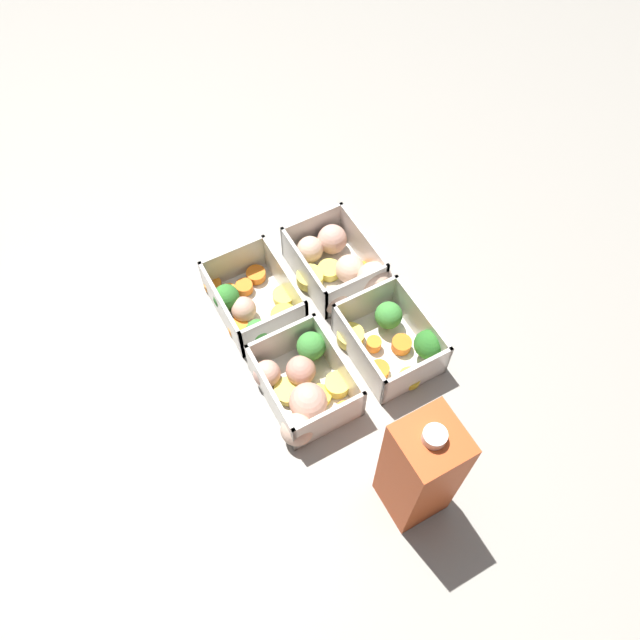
# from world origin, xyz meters

# --- Properties ---
(ground_plane) EXTENTS (4.00, 4.00, 0.00)m
(ground_plane) POSITION_xyz_m (0.00, 0.00, 0.00)
(ground_plane) COLOR gray
(container_near_left) EXTENTS (0.14, 0.12, 0.06)m
(container_near_left) POSITION_xyz_m (-0.07, -0.07, 0.02)
(container_near_left) COLOR silver
(container_near_left) RESTS_ON ground_plane
(container_near_right) EXTENTS (0.14, 0.13, 0.06)m
(container_near_right) POSITION_xyz_m (0.08, -0.07, 0.02)
(container_near_right) COLOR silver
(container_near_right) RESTS_ON ground_plane
(container_far_left) EXTENTS (0.16, 0.14, 0.06)m
(container_far_left) POSITION_xyz_m (-0.06, 0.07, 0.02)
(container_far_left) COLOR silver
(container_far_left) RESTS_ON ground_plane
(container_far_right) EXTENTS (0.14, 0.12, 0.06)m
(container_far_right) POSITION_xyz_m (0.08, 0.07, 0.02)
(container_far_right) COLOR silver
(container_far_right) RESTS_ON ground_plane
(juice_carton) EXTENTS (0.07, 0.07, 0.20)m
(juice_carton) POSITION_xyz_m (0.26, -0.02, 0.10)
(juice_carton) COLOR #D14C1E
(juice_carton) RESTS_ON ground_plane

